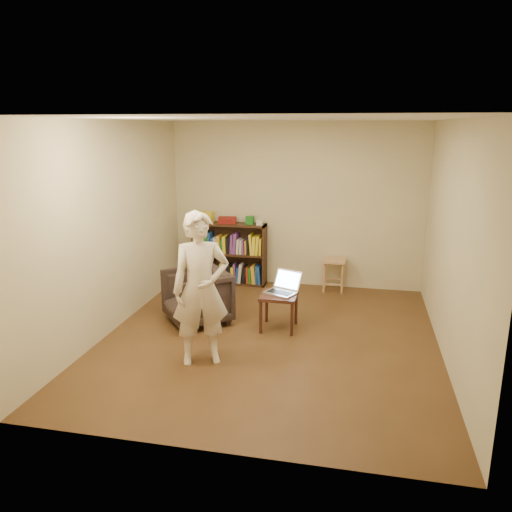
% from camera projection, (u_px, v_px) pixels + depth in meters
% --- Properties ---
extents(floor, '(4.50, 4.50, 0.00)m').
position_uv_depth(floor, '(270.00, 339.00, 6.10)').
color(floor, '#472E16').
rests_on(floor, ground).
extents(ceiling, '(4.50, 4.50, 0.00)m').
position_uv_depth(ceiling, '(271.00, 119.00, 5.45)').
color(ceiling, silver).
rests_on(ceiling, wall_back).
extents(wall_back, '(4.00, 0.00, 4.00)m').
position_uv_depth(wall_back, '(296.00, 206.00, 7.91)').
color(wall_back, '#BDB18F').
rests_on(wall_back, floor).
extents(wall_left, '(0.00, 4.50, 4.50)m').
position_uv_depth(wall_left, '(112.00, 228.00, 6.18)').
color(wall_left, '#BDB18F').
rests_on(wall_left, floor).
extents(wall_right, '(0.00, 4.50, 4.50)m').
position_uv_depth(wall_right, '(453.00, 243.00, 5.38)').
color(wall_right, '#BDB18F').
rests_on(wall_right, floor).
extents(bookshelf, '(1.20, 0.30, 1.00)m').
position_uv_depth(bookshelf, '(230.00, 257.00, 8.19)').
color(bookshelf, black).
rests_on(bookshelf, floor).
extents(box_yellow, '(0.22, 0.17, 0.17)m').
position_uv_depth(box_yellow, '(207.00, 217.00, 8.10)').
color(box_yellow, yellow).
rests_on(box_yellow, bookshelf).
extents(red_cloth, '(0.32, 0.26, 0.09)m').
position_uv_depth(red_cloth, '(227.00, 220.00, 8.05)').
color(red_cloth, maroon).
rests_on(red_cloth, bookshelf).
extents(box_green, '(0.13, 0.13, 0.12)m').
position_uv_depth(box_green, '(250.00, 220.00, 7.97)').
color(box_green, '#1D6D1E').
rests_on(box_green, bookshelf).
extents(box_white, '(0.12, 0.12, 0.08)m').
position_uv_depth(box_white, '(259.00, 223.00, 7.90)').
color(box_white, beige).
rests_on(box_white, bookshelf).
extents(stool, '(0.35, 0.35, 0.51)m').
position_uv_depth(stool, '(334.00, 265.00, 7.79)').
color(stool, tan).
rests_on(stool, floor).
extents(armchair, '(1.07, 1.07, 0.70)m').
position_uv_depth(armchair, '(197.00, 297.00, 6.54)').
color(armchair, '#312420').
rests_on(armchair, floor).
extents(side_table, '(0.45, 0.45, 0.46)m').
position_uv_depth(side_table, '(279.00, 300.00, 6.31)').
color(side_table, black).
rests_on(side_table, floor).
extents(laptop, '(0.49, 0.49, 0.26)m').
position_uv_depth(laptop, '(283.00, 288.00, 6.36)').
color(laptop, '#BBBBC1').
rests_on(laptop, side_table).
extents(person, '(0.72, 0.61, 1.67)m').
position_uv_depth(person, '(201.00, 289.00, 5.31)').
color(person, beige).
rests_on(person, floor).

